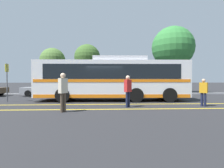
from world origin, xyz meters
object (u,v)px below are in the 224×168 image
Objects in this scene: pedestrian_0 at (63,90)px; tree_2 at (87,57)px; pedestrian_1 at (128,89)px; tree_1 at (53,61)px; transit_bus at (112,78)px; tree_0 at (173,47)px; parked_car_1 at (45,89)px; bus_stop_sign at (7,78)px; pedestrian_2 at (204,91)px.

tree_2 is at bearing -145.04° from pedestrian_0.
pedestrian_1 is 0.31× the size of tree_1.
pedestrian_1 is at bearing -75.33° from tree_2.
transit_bus is 11.43m from tree_0.
tree_0 is at bearing 174.22° from pedestrian_0.
tree_2 reaches higher than pedestrian_1.
parked_car_1 is 0.68× the size of tree_2.
transit_bus is at bearing -135.80° from tree_0.
tree_2 is at bearing 166.95° from tree_0.
bus_stop_sign is at bearing -96.68° from pedestrian_0.
transit_bus reaches higher than pedestrian_1.
tree_0 reaches higher than pedestrian_0.
pedestrian_1 is at bearing -107.61° from bus_stop_sign.
transit_bus is 1.43× the size of tree_0.
tree_0 is 1.28× the size of tree_2.
tree_0 is at bearing -60.30° from bus_stop_sign.
tree_0 is at bearing 119.74° from pedestrian_2.
bus_stop_sign is 17.64m from tree_0.
parked_car_1 is at bearing 58.10° from transit_bus.
parked_car_1 is at bearing -167.25° from tree_0.
bus_stop_sign is at bearing -13.11° from parked_car_1.
pedestrian_0 is at bearing -89.28° from tree_2.
tree_2 is (-8.01, 13.24, 3.66)m from pedestrian_2.
bus_stop_sign is (-8.21, 2.88, 0.68)m from pedestrian_1.
tree_0 is 1.36× the size of tree_1.
bus_stop_sign reaches higher than pedestrian_1.
bus_stop_sign is at bearing -149.31° from pedestrian_2.
pedestrian_1 is at bearing 146.38° from pedestrian_0.
tree_0 is (14.19, 3.21, 4.81)m from parked_car_1.
pedestrian_0 is 0.69× the size of bus_stop_sign.
pedestrian_1 is at bearing -59.74° from tree_1.
parked_car_1 is 10.57m from pedestrian_1.
transit_bus reaches higher than parked_car_1.
bus_stop_sign is (-12.71, 2.73, 0.80)m from pedestrian_2.
parked_car_1 is at bearing -10.16° from bus_stop_sign.
bus_stop_sign reaches higher than parked_car_1.
parked_car_1 is 9.89m from pedestrian_0.
tree_1 is at bearing 1.76° from bus_stop_sign.
tree_0 is (7.01, 10.96, 4.48)m from pedestrian_1.
parked_car_1 is 0.53× the size of tree_0.
pedestrian_0 is at bearing -21.38° from pedestrian_1.
pedestrian_0 is 1.16× the size of pedestrian_2.
pedestrian_0 reaches higher than pedestrian_2.
pedestrian_0 is 7.97m from pedestrian_2.
transit_bus is 10.73m from tree_2.
tree_2 reaches higher than pedestrian_0.
pedestrian_2 is at bearing -103.08° from tree_0.
tree_1 is (-8.21, 14.07, 3.15)m from pedestrian_1.
bus_stop_sign is 0.43× the size of tree_2.
pedestrian_0 is at bearing 153.22° from transit_bus.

